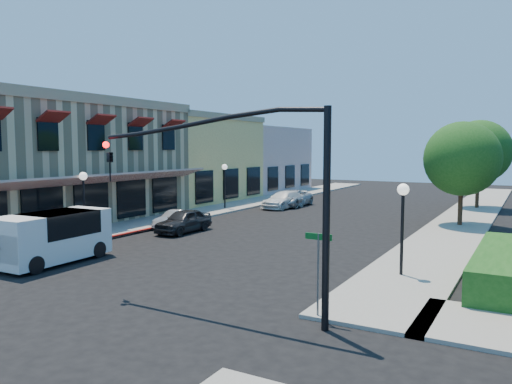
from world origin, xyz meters
The scene contains 21 objects.
ground centered at (0.00, 0.00, 0.00)m, with size 120.00×120.00×0.00m, color black.
sidewalk_left centered at (-8.75, 27.00, 0.06)m, with size 3.50×50.00×0.12m, color gray.
sidewalk_right centered at (8.75, 27.00, 0.06)m, with size 3.50×50.00×0.12m, color gray.
curb_red_strip centered at (-6.90, 8.00, 0.00)m, with size 0.25×10.00×0.06m, color maroon.
corner_brick_building centered at (-15.45, 11.00, 4.01)m, with size 11.77×18.20×8.10m.
yellow_stucco_building centered at (-15.50, 26.00, 3.80)m, with size 10.00×12.00×7.60m, color tan.
pink_stucco_building centered at (-15.50, 38.00, 3.50)m, with size 10.00×12.00×7.00m, color tan.
hedge centered at (11.70, 9.00, 0.00)m, with size 1.40×8.00×1.10m, color #164814.
street_tree_a centered at (8.80, 22.00, 4.19)m, with size 4.56×4.56×6.48m.
street_tree_b centered at (8.80, 32.00, 4.54)m, with size 4.94×4.94×7.02m.
signal_mast_arm centered at (5.86, 1.50, 4.09)m, with size 8.01×0.39×6.00m.
street_name_sign centered at (7.50, 2.20, 1.70)m, with size 0.80×0.06×2.50m.
lamppost_left_near centered at (-8.50, 8.00, 2.74)m, with size 0.44×0.44×3.57m.
lamppost_left_far centered at (-8.50, 22.00, 2.74)m, with size 0.44×0.44×3.57m.
lamppost_right_near centered at (8.50, 8.00, 2.74)m, with size 0.44×0.44×3.57m.
lamppost_right_far centered at (8.50, 24.00, 2.74)m, with size 0.44×0.44×3.57m.
white_van centered at (-4.98, 3.09, 1.24)m, with size 2.27×4.90×2.14m.
parked_car_a centered at (-4.80, 11.93, 0.67)m, with size 1.58×3.93×1.34m, color black.
parked_car_b centered at (-6.20, 13.00, 0.54)m, with size 1.14×3.26×1.07m, color #B7BBBD.
parked_car_c centered at (-4.80, 25.00, 0.67)m, with size 1.87×4.59×1.33m, color white.
parked_car_d centered at (-4.80, 26.42, 0.67)m, with size 2.22×4.81×1.34m, color #A7A9AC.
Camera 1 is at (12.79, -10.80, 4.94)m, focal length 35.00 mm.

